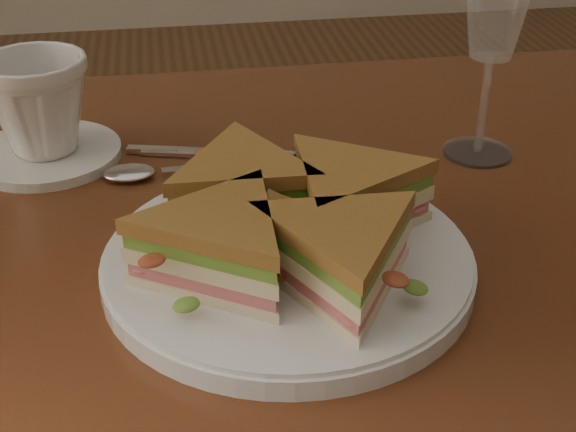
# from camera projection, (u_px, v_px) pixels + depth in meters

# --- Properties ---
(table) EXTENTS (1.20, 0.80, 0.75)m
(table) POSITION_uv_depth(u_px,v_px,m) (330.00, 329.00, 0.71)
(table) COLOR #3E1C0E
(table) RESTS_ON ground
(plate) EXTENTS (0.28, 0.28, 0.02)m
(plate) POSITION_uv_depth(u_px,v_px,m) (288.00, 263.00, 0.61)
(plate) COLOR silver
(plate) RESTS_ON table
(sandwich_wedges) EXTENTS (0.29, 0.29, 0.06)m
(sandwich_wedges) POSITION_uv_depth(u_px,v_px,m) (288.00, 222.00, 0.59)
(sandwich_wedges) COLOR beige
(sandwich_wedges) RESTS_ON plate
(crisps_mound) EXTENTS (0.09, 0.09, 0.05)m
(crisps_mound) POSITION_uv_depth(u_px,v_px,m) (288.00, 226.00, 0.59)
(crisps_mound) COLOR orange
(crisps_mound) RESTS_ON plate
(spoon) EXTENTS (0.18, 0.03, 0.01)m
(spoon) POSITION_uv_depth(u_px,v_px,m) (154.00, 172.00, 0.75)
(spoon) COLOR silver
(spoon) RESTS_ON table
(knife) EXTENTS (0.21, 0.07, 0.00)m
(knife) POSITION_uv_depth(u_px,v_px,m) (228.00, 155.00, 0.78)
(knife) COLOR silver
(knife) RESTS_ON table
(wine_glass) EXTENTS (0.07, 0.07, 0.21)m
(wine_glass) POSITION_uv_depth(u_px,v_px,m) (497.00, 6.00, 0.71)
(wine_glass) COLOR white
(wine_glass) RESTS_ON table
(saucer) EXTENTS (0.14, 0.14, 0.01)m
(saucer) POSITION_uv_depth(u_px,v_px,m) (47.00, 154.00, 0.78)
(saucer) COLOR silver
(saucer) RESTS_ON table
(coffee_cup) EXTENTS (0.13, 0.13, 0.09)m
(coffee_cup) POSITION_uv_depth(u_px,v_px,m) (39.00, 105.00, 0.75)
(coffee_cup) COLOR silver
(coffee_cup) RESTS_ON saucer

